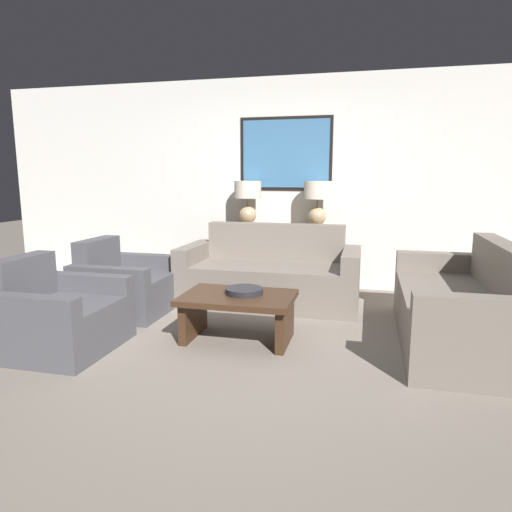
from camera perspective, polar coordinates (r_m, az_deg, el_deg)
The scene contains 11 objects.
ground_plane at distance 3.89m, azimuth -2.84°, elevation -11.55°, with size 20.00×20.00×0.00m, color slate.
back_wall at distance 5.97m, azimuth 3.78°, elevation 9.06°, with size 8.06×0.12×2.65m.
console_table at distance 5.79m, azimuth 3.20°, elevation -0.22°, with size 1.31×0.39×0.80m.
table_lamp_left at distance 5.81m, azimuth -1.03°, elevation 7.27°, with size 0.34×0.34×0.56m.
table_lamp_right at distance 5.65m, azimuth 7.70°, elevation 7.11°, with size 0.34×0.34×0.56m.
couch_by_back_wall at distance 5.15m, azimuth 1.77°, elevation -2.62°, with size 1.97×0.89×0.88m.
couch_by_side at distance 4.29m, azimuth 24.20°, elevation -6.11°, with size 0.89×1.97×0.88m.
coffee_table at distance 4.00m, azimuth -2.27°, elevation -6.51°, with size 0.96×0.66×0.41m.
decorative_bowl at distance 3.99m, azimuth -1.47°, elevation -4.37°, with size 0.33×0.33×0.05m.
armchair_near_back_wall at distance 5.03m, azimuth -16.07°, elevation -3.72°, with size 0.86×0.90×0.77m.
armchair_near_camera at distance 4.15m, azimuth -23.59°, elevation -7.06°, with size 0.86×0.90×0.77m.
Camera 1 is at (1.04, -3.46, 1.43)m, focal length 32.00 mm.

